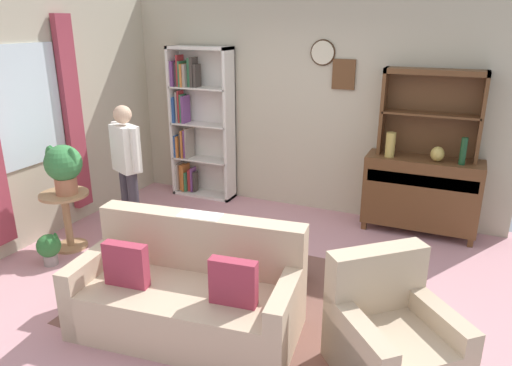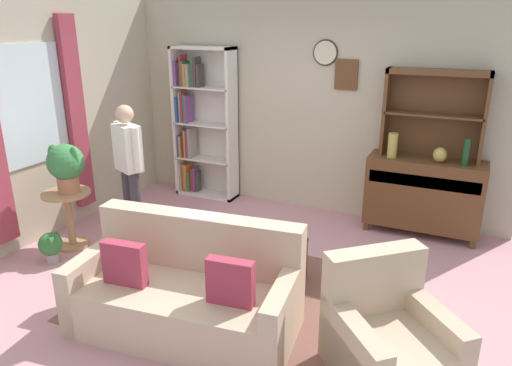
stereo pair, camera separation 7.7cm
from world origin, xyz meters
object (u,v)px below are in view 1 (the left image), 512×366
(vase_tall, at_px, (390,145))
(couch_floral, at_px, (189,294))
(book_stack, at_px, (270,238))
(vase_round, at_px, (437,154))
(armchair_floral, at_px, (391,339))
(person_reading, at_px, (127,163))
(bookshelf, at_px, (197,123))
(bottle_wine, at_px, (463,151))
(coffee_table, at_px, (261,247))
(sideboard_hutch, at_px, (432,101))
(potted_plant_small, at_px, (49,247))
(sideboard, at_px, (421,192))
(plant_stand, at_px, (67,214))
(potted_plant_large, at_px, (63,166))

(vase_tall, distance_m, couch_floral, 2.98)
(book_stack, bearing_deg, vase_round, 51.74)
(armchair_floral, xyz_separation_m, person_reading, (-3.13, 1.12, 0.62))
(bookshelf, xyz_separation_m, bottle_wine, (3.46, -0.17, 0.02))
(bottle_wine, relative_size, person_reading, 0.19)
(vase_tall, bearing_deg, armchair_floral, -79.49)
(person_reading, distance_m, coffee_table, 1.86)
(sideboard_hutch, xyz_separation_m, armchair_floral, (0.08, -2.74, -1.27))
(couch_floral, distance_m, potted_plant_small, 1.93)
(armchair_floral, height_order, person_reading, person_reading)
(coffee_table, bearing_deg, bookshelf, 133.81)
(vase_tall, bearing_deg, person_reading, -151.65)
(armchair_floral, height_order, book_stack, armchair_floral)
(book_stack, bearing_deg, sideboard, 55.59)
(bookshelf, xyz_separation_m, sideboard, (3.07, -0.08, -0.54))
(sideboard, bearing_deg, person_reading, -153.59)
(bottle_wine, bearing_deg, plant_stand, -153.76)
(bottle_wine, distance_m, potted_plant_small, 4.53)
(sideboard, xyz_separation_m, potted_plant_small, (-3.41, -2.40, -0.31))
(potted_plant_large, bearing_deg, armchair_floral, -9.90)
(sideboard, bearing_deg, bottle_wine, -12.89)
(sideboard_hutch, distance_m, vase_tall, 0.66)
(sideboard, height_order, person_reading, person_reading)
(vase_round, relative_size, person_reading, 0.11)
(coffee_table, bearing_deg, potted_plant_large, -174.09)
(sideboard, bearing_deg, armchair_floral, -88.19)
(couch_floral, xyz_separation_m, potted_plant_large, (-1.96, 0.72, 0.65))
(sideboard, bearing_deg, vase_tall, -168.37)
(sideboard_hutch, bearing_deg, potted_plant_small, -143.65)
(couch_floral, height_order, potted_plant_small, couch_floral)
(couch_floral, height_order, person_reading, person_reading)
(potted_plant_large, xyz_separation_m, book_stack, (2.27, 0.25, -0.51))
(sideboard, xyz_separation_m, potted_plant_large, (-3.48, -2.01, 0.46))
(bottle_wine, height_order, potted_plant_large, bottle_wine)
(plant_stand, height_order, book_stack, plant_stand)
(armchair_floral, xyz_separation_m, plant_stand, (-3.60, 0.62, 0.11))
(sideboard_hutch, height_order, potted_plant_small, sideboard_hutch)
(armchair_floral, relative_size, person_reading, 0.69)
(vase_tall, xyz_separation_m, vase_round, (0.52, 0.01, -0.06))
(bottle_wine, relative_size, potted_plant_small, 0.90)
(person_reading, bearing_deg, coffee_table, -8.78)
(vase_tall, relative_size, person_reading, 0.18)
(sideboard_hutch, height_order, bottle_wine, sideboard_hutch)
(sideboard_hutch, xyz_separation_m, person_reading, (-3.04, -1.62, -0.65))
(bookshelf, distance_m, plant_stand, 2.24)
(sideboard, height_order, plant_stand, sideboard)
(sideboard_hutch, distance_m, vase_round, 0.60)
(armchair_floral, height_order, plant_stand, armchair_floral)
(couch_floral, bearing_deg, potted_plant_small, 170.07)
(sideboard, height_order, armchair_floral, sideboard)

